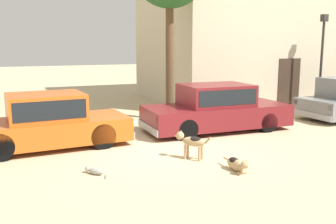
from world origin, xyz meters
TOP-DOWN VIEW (x-y plane):
  - ground_plane at (0.00, 0.00)m, footprint 80.00×80.00m
  - parked_sedan_nearest at (-2.90, 1.15)m, footprint 4.36×1.98m
  - parked_sedan_second at (2.19, 1.25)m, footprint 4.71×1.88m
  - apartment_block at (8.94, 7.15)m, footprint 12.83×6.88m
  - stray_dog_spotted at (0.13, -1.21)m, footprint 0.68×0.77m
  - stray_dog_tan at (0.65, -2.38)m, footprint 0.21×0.95m
  - stray_cat at (-2.21, -1.43)m, footprint 0.41×0.58m
  - street_lamp at (7.85, 2.84)m, footprint 0.22×0.22m

SIDE VIEW (x-z plane):
  - ground_plane at x=0.00m, z-range 0.00..0.00m
  - stray_cat at x=-2.21m, z-range -0.01..0.15m
  - stray_dog_tan at x=0.65m, z-range -0.02..0.33m
  - stray_dog_spotted at x=0.13m, z-range 0.10..0.77m
  - parked_sedan_nearest at x=-2.90m, z-range -0.01..1.42m
  - parked_sedan_second at x=2.19m, z-range -0.01..1.45m
  - street_lamp at x=7.85m, z-range 0.54..4.38m
  - apartment_block at x=8.94m, z-range 0.00..8.02m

